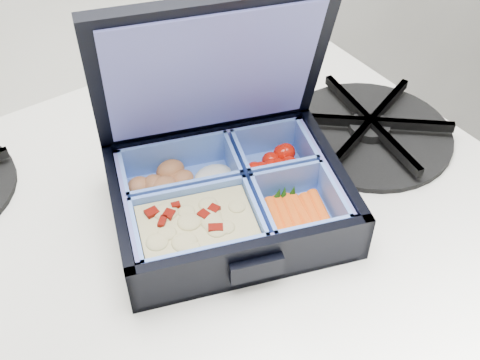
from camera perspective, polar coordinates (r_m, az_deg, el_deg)
bento_box at (r=0.54m, az=-1.03°, el=-1.79°), size 0.24×0.22×0.05m
burner_grate at (r=0.65m, az=12.18°, el=5.03°), size 0.23×0.23×0.03m
fork at (r=0.63m, az=-3.75°, el=3.42°), size 0.10×0.15×0.01m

